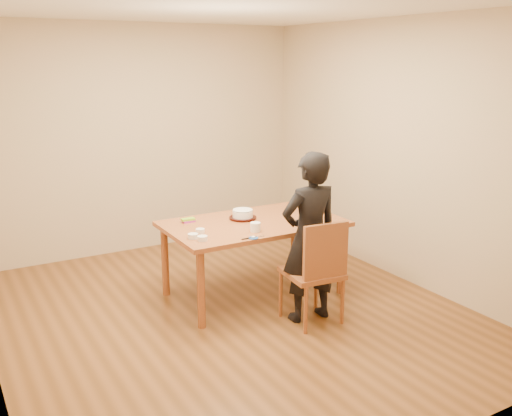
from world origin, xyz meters
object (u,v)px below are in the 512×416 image
dining_chair (312,273)px  cake (243,214)px  dining_table (253,224)px  cake_plate (243,218)px  person (310,238)px

dining_chair → cake: cake is taller
dining_table → cake: cake is taller
dining_table → dining_chair: bearing=-78.6°
dining_chair → cake_plate: 0.99m
dining_chair → person: person is taller
dining_table → person: 0.75m
dining_chair → person: 0.32m
dining_table → person: (0.15, -0.73, 0.04)m
dining_chair → dining_table: bearing=106.9°
cake → person: bearing=-77.6°
cake_plate → person: person is taller
cake_plate → cake: bearing=0.0°
dining_table → cake: (-0.04, 0.14, 0.07)m
person → cake_plate: bearing=-75.2°
dining_table → cake_plate: cake_plate is taller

